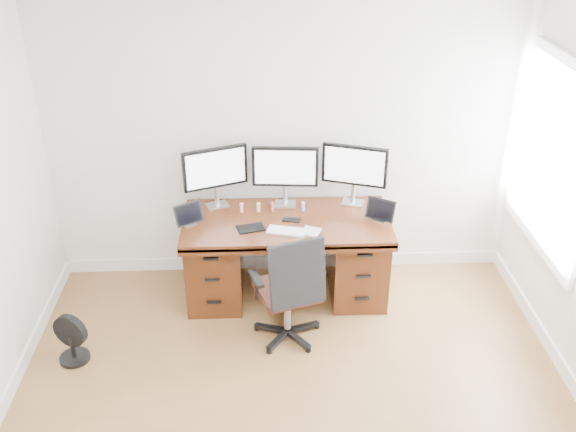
{
  "coord_description": "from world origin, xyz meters",
  "views": [
    {
      "loc": [
        -0.18,
        -2.78,
        3.31
      ],
      "look_at": [
        0.0,
        1.5,
        0.95
      ],
      "focal_mm": 40.0,
      "sensor_mm": 36.0,
      "label": 1
    }
  ],
  "objects_px": {
    "floor_fan": "(71,340)",
    "desk": "(286,254)",
    "office_chair": "(289,306)",
    "keyboard": "(286,231)",
    "monitor_center": "(285,169)"
  },
  "relations": [
    {
      "from": "floor_fan",
      "to": "monitor_center",
      "type": "relative_size",
      "value": 0.71
    },
    {
      "from": "office_chair",
      "to": "monitor_center",
      "type": "relative_size",
      "value": 1.75
    },
    {
      "from": "floor_fan",
      "to": "desk",
      "type": "bearing_deg",
      "value": 48.06
    },
    {
      "from": "office_chair",
      "to": "floor_fan",
      "type": "height_order",
      "value": "office_chair"
    },
    {
      "from": "office_chair",
      "to": "monitor_center",
      "type": "distance_m",
      "value": 1.16
    },
    {
      "from": "desk",
      "to": "monitor_center",
      "type": "relative_size",
      "value": 3.09
    },
    {
      "from": "office_chair",
      "to": "floor_fan",
      "type": "relative_size",
      "value": 2.46
    },
    {
      "from": "keyboard",
      "to": "monitor_center",
      "type": "bearing_deg",
      "value": 103.23
    },
    {
      "from": "office_chair",
      "to": "desk",
      "type": "bearing_deg",
      "value": 71.3
    },
    {
      "from": "floor_fan",
      "to": "keyboard",
      "type": "distance_m",
      "value": 1.82
    },
    {
      "from": "floor_fan",
      "to": "monitor_center",
      "type": "distance_m",
      "value": 2.14
    },
    {
      "from": "desk",
      "to": "floor_fan",
      "type": "xyz_separation_m",
      "value": [
        -1.64,
        -0.8,
        -0.21
      ]
    },
    {
      "from": "desk",
      "to": "office_chair",
      "type": "bearing_deg",
      "value": -90.1
    },
    {
      "from": "floor_fan",
      "to": "keyboard",
      "type": "bearing_deg",
      "value": 41.36
    },
    {
      "from": "desk",
      "to": "keyboard",
      "type": "bearing_deg",
      "value": -92.2
    }
  ]
}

